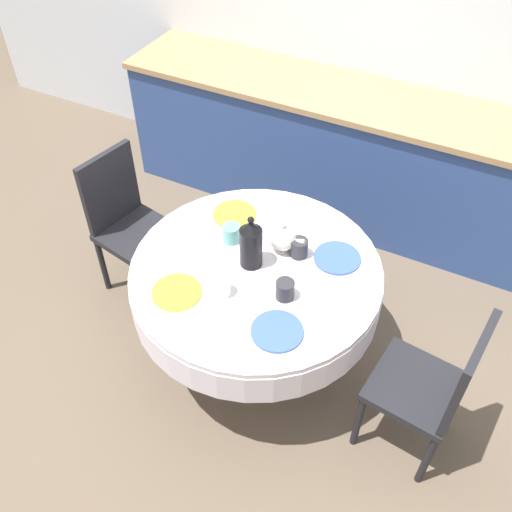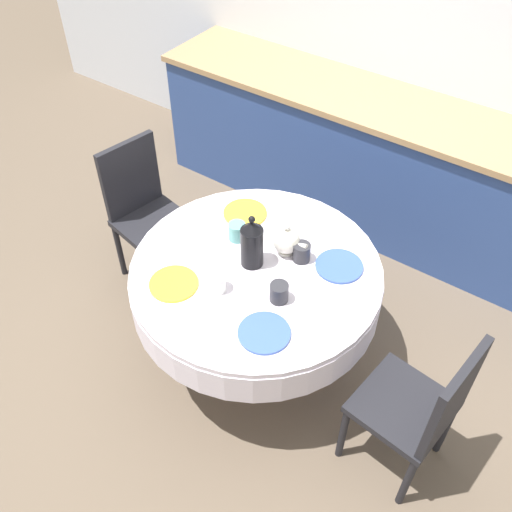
{
  "view_description": "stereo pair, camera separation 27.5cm",
  "coord_description": "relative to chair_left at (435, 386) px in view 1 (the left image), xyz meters",
  "views": [
    {
      "loc": [
        0.88,
        -1.74,
        2.74
      ],
      "look_at": [
        0.0,
        0.0,
        0.8
      ],
      "focal_mm": 40.0,
      "sensor_mm": 36.0,
      "label": 1
    },
    {
      "loc": [
        1.12,
        -1.6,
        2.74
      ],
      "look_at": [
        0.0,
        0.0,
        0.8
      ],
      "focal_mm": 40.0,
      "sensor_mm": 36.0,
      "label": 2
    }
  ],
  "objects": [
    {
      "name": "cup_far_left",
      "position": [
        -1.17,
        0.23,
        0.25
      ],
      "size": [
        0.09,
        0.09,
        0.1
      ],
      "primitive_type": "cylinder",
      "color": "#5BA39E",
      "rests_on": "dining_table"
    },
    {
      "name": "plate_far_left",
      "position": [
        -1.25,
        0.42,
        0.21
      ],
      "size": [
        0.24,
        0.24,
        0.01
      ],
      "primitive_type": "cylinder",
      "color": "yellow",
      "rests_on": "dining_table"
    },
    {
      "name": "wall_back",
      "position": [
        -0.97,
        1.92,
        0.79
      ],
      "size": [
        7.0,
        0.05,
        2.6
      ],
      "color": "silver",
      "rests_on": "ground_plane"
    },
    {
      "name": "plate_near_right",
      "position": [
        -0.7,
        -0.2,
        0.21
      ],
      "size": [
        0.24,
        0.24,
        0.01
      ],
      "primitive_type": "cylinder",
      "color": "#3856AD",
      "rests_on": "dining_table"
    },
    {
      "name": "dining_table",
      "position": [
        -0.97,
        0.12,
        0.08
      ],
      "size": [
        1.26,
        1.26,
        0.72
      ],
      "color": "brown",
      "rests_on": "ground_plane"
    },
    {
      "name": "kitchen_counter",
      "position": [
        -0.97,
        1.59,
        -0.05
      ],
      "size": [
        3.24,
        0.64,
        0.93
      ],
      "color": "#2D4784",
      "rests_on": "ground_plane"
    },
    {
      "name": "chair_right",
      "position": [
        -1.92,
        0.31,
        0.0
      ],
      "size": [
        0.47,
        0.47,
        0.93
      ],
      "rotation": [
        0.0,
        0.0,
        -1.77
      ],
      "color": "black",
      "rests_on": "ground_plane"
    },
    {
      "name": "plate_near_left",
      "position": [
        -1.22,
        -0.2,
        0.21
      ],
      "size": [
        0.24,
        0.24,
        0.01
      ],
      "primitive_type": "cylinder",
      "color": "yellow",
      "rests_on": "dining_table"
    },
    {
      "name": "plate_far_right",
      "position": [
        -0.63,
        0.35,
        0.21
      ],
      "size": [
        0.24,
        0.24,
        0.01
      ],
      "primitive_type": "cylinder",
      "color": "#3856AD",
      "rests_on": "dining_table"
    },
    {
      "name": "ground_plane",
      "position": [
        -0.97,
        0.12,
        -0.51
      ],
      "size": [
        12.0,
        12.0,
        0.0
      ],
      "primitive_type": "plane",
      "color": "brown"
    },
    {
      "name": "cup_near_left",
      "position": [
        -1.04,
        -0.1,
        0.25
      ],
      "size": [
        0.09,
        0.09,
        0.1
      ],
      "primitive_type": "cylinder",
      "color": "white",
      "rests_on": "dining_table"
    },
    {
      "name": "cup_near_right",
      "position": [
        -0.76,
        0.01,
        0.25
      ],
      "size": [
        0.09,
        0.09,
        0.1
      ],
      "primitive_type": "cylinder",
      "color": "#28282D",
      "rests_on": "dining_table"
    },
    {
      "name": "chair_left",
      "position": [
        0.0,
        0.0,
        0.0
      ],
      "size": [
        0.45,
        0.45,
        0.93
      ],
      "rotation": [
        0.0,
        0.0,
        1.45
      ],
      "color": "black",
      "rests_on": "ground_plane"
    },
    {
      "name": "cup_far_right",
      "position": [
        -0.82,
        0.29,
        0.25
      ],
      "size": [
        0.09,
        0.09,
        0.1
      ],
      "primitive_type": "cylinder",
      "color": "#28282D",
      "rests_on": "dining_table"
    },
    {
      "name": "teapot",
      "position": [
        -0.91,
        0.29,
        0.29
      ],
      "size": [
        0.19,
        0.14,
        0.18
      ],
      "color": "silver",
      "rests_on": "dining_table"
    },
    {
      "name": "coffee_carafe",
      "position": [
        -1.0,
        0.13,
        0.34
      ],
      "size": [
        0.11,
        0.11,
        0.3
      ],
      "color": "black",
      "rests_on": "dining_table"
    }
  ]
}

